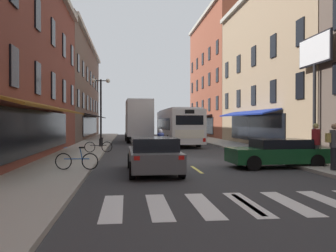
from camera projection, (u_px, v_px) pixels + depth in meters
The scene contains 17 objects.
ground_plane at pixel (184, 162), 18.91m from camera, with size 34.80×80.00×0.10m, color #333335.
lane_centre_dashes at pixel (185, 161), 18.66m from camera, with size 0.14×73.90×0.01m.
crosswalk_near at pixel (247, 204), 8.98m from camera, with size 7.10×2.80×0.01m.
sidewalk_left at pixel (68, 161), 18.24m from camera, with size 3.00×80.00×0.14m, color #A39E93.
sidewalk_right at pixel (292, 158), 19.58m from camera, with size 3.00×80.00×0.14m, color #A39E93.
billboard_sign at pixel (315, 63), 19.39m from camera, with size 0.40×3.27×6.53m.
transit_bus at pixel (178, 126), 32.12m from camera, with size 2.76×11.31×3.14m.
box_truck at pixel (138, 121), 35.90m from camera, with size 2.69×7.29×4.14m.
sedan_near at pixel (136, 132), 44.66m from camera, with size 2.05×4.54×1.43m.
sedan_mid at pixel (153, 155), 14.43m from camera, with size 2.04×4.65×1.41m.
sedan_far at pixel (277, 153), 16.14m from camera, with size 4.33×2.10×1.27m.
motorcycle_rider at pixel (160, 147), 19.12m from camera, with size 0.62×2.07×1.66m.
bicycle_near at pixel (98, 146), 22.54m from camera, with size 1.71×0.48×0.91m.
bicycle_mid at pixel (77, 161), 14.33m from camera, with size 1.71×0.48×0.91m.
pedestrian_near at pixel (334, 145), 14.22m from camera, with size 0.52×0.39×1.84m.
pedestrian_mid at pixel (316, 143), 15.81m from camera, with size 0.36×0.36×1.84m.
street_lamp_twin at pixel (101, 109), 27.94m from camera, with size 1.42×0.32×5.23m.
Camera 1 is at (-2.96, -18.67, 2.04)m, focal length 38.77 mm.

